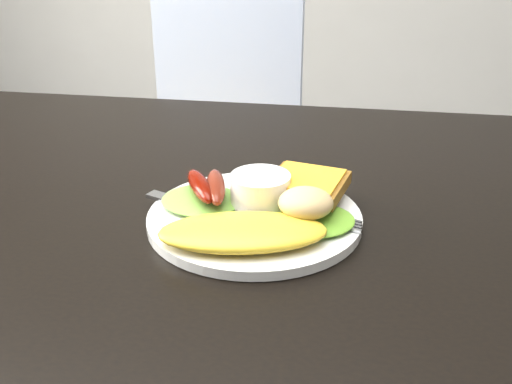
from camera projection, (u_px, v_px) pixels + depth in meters
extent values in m
cube|color=black|center=(249.00, 224.00, 0.68)|extent=(1.20, 0.80, 0.04)
cube|color=tan|center=(215.00, 172.00, 1.52)|extent=(0.40, 0.40, 0.05)
imported|color=navy|center=(361.00, 41.00, 1.12)|extent=(0.70, 0.59, 1.66)
cylinder|color=white|center=(254.00, 218.00, 0.63)|extent=(0.23, 0.23, 0.01)
ellipsoid|color=#48942C|center=(202.00, 200.00, 0.65)|extent=(0.10, 0.10, 0.01)
ellipsoid|color=#439225|center=(313.00, 220.00, 0.61)|extent=(0.11, 0.10, 0.01)
ellipsoid|color=yellow|center=(243.00, 232.00, 0.57)|extent=(0.18, 0.11, 0.02)
ellipsoid|color=#6C0C04|center=(200.00, 186.00, 0.64)|extent=(0.06, 0.08, 0.02)
ellipsoid|color=maroon|center=(216.00, 187.00, 0.64)|extent=(0.04, 0.09, 0.02)
cylinder|color=white|center=(260.00, 191.00, 0.64)|extent=(0.07, 0.07, 0.04)
cube|color=olive|center=(284.00, 191.00, 0.66)|extent=(0.09, 0.09, 0.01)
cube|color=#955D1A|center=(307.00, 185.00, 0.65)|extent=(0.10, 0.10, 0.01)
ellipsoid|color=beige|center=(306.00, 203.00, 0.60)|extent=(0.06, 0.06, 0.03)
cube|color=#ADAFB7|center=(215.00, 213.00, 0.63)|extent=(0.17, 0.08, 0.00)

